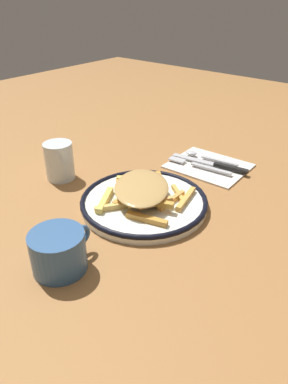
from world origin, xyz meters
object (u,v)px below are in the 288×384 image
Objects in this scene: napkin at (209,165)px; knife at (216,164)px; spoon at (202,156)px; coffee_mug at (59,251)px; water_glass at (59,161)px; fork at (199,165)px; plate at (144,202)px; fries_heap at (143,190)px.

napkin is 0.93× the size of knife.
spoon reaches higher than napkin.
napkin is at bearing 0.66° from coffee_mug.
napkin is at bearing -41.08° from water_glass.
spoon is (0.05, 0.02, 0.00)m from fork.
plate is 0.23m from fork.
spoon is 1.30× the size of coffee_mug.
fries_heap is at bearing 4.08° from coffee_mug.
plate is 0.25m from water_glass.
fries_heap is 0.24m from water_glass.
plate is at bearing -174.65° from spoon.
spoon is at bearing 55.89° from napkin.
plate is 1.42× the size of napkin.
water_glass is at bearing 138.92° from napkin.
plate reaches higher than napkin.
fries_heap is at bearing 72.58° from plate.
napkin is 1.10× the size of fork.
fork is at bearing 157.49° from napkin.
plate is 1.81× the size of spoon.
knife is (0.03, -0.03, 0.00)m from fork.
fries_heap is 1.06× the size of knife.
plate is at bearing 3.31° from coffee_mug.
napkin is (0.26, -0.01, -0.03)m from fries_heap.
water_glass reaches higher than plate.
napkin is 0.02m from knife.
knife is at bearing -42.88° from water_glass.
spoon is (0.28, 0.03, 0.00)m from plate.
coffee_mug is (-0.50, -0.01, 0.03)m from napkin.
fork is at bearing 0.17° from fries_heap.
knife is (0.26, -0.03, 0.00)m from plate.
knife is 1.79× the size of coffee_mug.
plate is at bearing -107.42° from fries_heap.
plate is 1.56× the size of fork.
knife is at bearing -82.35° from napkin.
coffee_mug is (-0.52, -0.04, 0.02)m from spoon.
coffee_mug is at bearing 178.52° from knife.
knife is at bearing -44.15° from fork.
fork is at bearing 2.18° from coffee_mug.
coffee_mug reaches higher than plate.
fork is 1.91× the size of water_glass.
plate is 1.31× the size of knife.
coffee_mug is at bearing -129.24° from water_glass.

